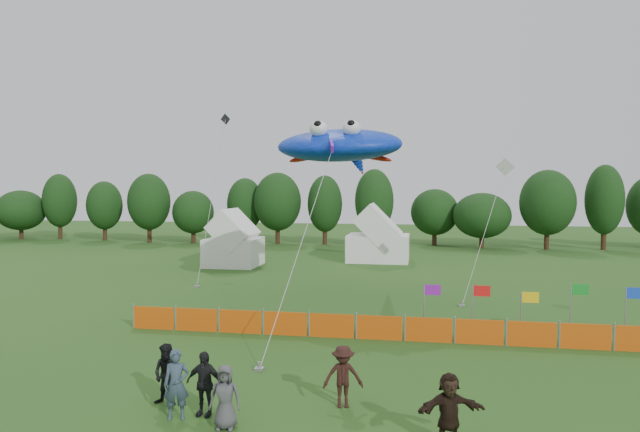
% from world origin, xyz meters
% --- Properties ---
extents(ground, '(160.00, 160.00, 0.00)m').
position_xyz_m(ground, '(0.00, 0.00, 0.00)').
color(ground, '#234C16').
rests_on(ground, ground).
extents(treeline, '(104.57, 8.78, 8.36)m').
position_xyz_m(treeline, '(1.61, 44.93, 4.18)').
color(treeline, '#382314').
rests_on(treeline, ground).
extents(tent_left, '(4.11, 4.11, 3.62)m').
position_xyz_m(tent_left, '(-10.84, 27.69, 1.83)').
color(tent_left, white).
rests_on(tent_left, ground).
extents(tent_right, '(5.22, 4.17, 3.68)m').
position_xyz_m(tent_right, '(0.30, 32.54, 1.86)').
color(tent_right, white).
rests_on(tent_right, ground).
extents(barrier_fence, '(21.90, 0.06, 1.00)m').
position_xyz_m(barrier_fence, '(2.17, 7.76, 0.50)').
color(barrier_fence, '#CD4C0B').
rests_on(barrier_fence, ground).
extents(flag_row, '(10.73, 0.65, 2.30)m').
position_xyz_m(flag_row, '(9.15, 8.99, 1.46)').
color(flag_row, gray).
rests_on(flag_row, ground).
extents(spectator_a, '(0.80, 0.65, 1.90)m').
position_xyz_m(spectator_a, '(-2.69, -1.25, 0.95)').
color(spectator_a, '#324354').
rests_on(spectator_a, ground).
extents(spectator_b, '(0.92, 0.75, 1.78)m').
position_xyz_m(spectator_b, '(-3.37, -0.36, 0.89)').
color(spectator_b, black).
rests_on(spectator_b, ground).
extents(spectator_c, '(1.27, 0.91, 1.78)m').
position_xyz_m(spectator_c, '(1.67, 0.37, 0.89)').
color(spectator_c, black).
rests_on(spectator_c, ground).
extents(spectator_d, '(1.08, 0.52, 1.79)m').
position_xyz_m(spectator_d, '(-2.04, -0.89, 0.90)').
color(spectator_d, black).
rests_on(spectator_d, ground).
extents(spectator_e, '(0.88, 0.63, 1.68)m').
position_xyz_m(spectator_e, '(-1.17, -1.62, 0.84)').
color(spectator_e, '#444549').
rests_on(spectator_e, ground).
extents(spectator_f, '(1.77, 1.06, 1.82)m').
position_xyz_m(spectator_f, '(4.56, -1.66, 0.91)').
color(spectator_f, black).
rests_on(spectator_f, ground).
extents(stingray_kite, '(7.53, 21.29, 9.80)m').
position_xyz_m(stingray_kite, '(-0.51, 15.56, 8.54)').
color(stingray_kite, '#103AED').
rests_on(stingray_kite, ground).
extents(small_kite_white, '(3.77, 7.18, 8.16)m').
position_xyz_m(small_kite_white, '(8.15, 19.85, 5.36)').
color(small_kite_white, silver).
rests_on(small_kite_white, ground).
extents(small_kite_dark, '(2.40, 11.03, 12.22)m').
position_xyz_m(small_kite_dark, '(-11.07, 24.38, 7.00)').
color(small_kite_dark, black).
rests_on(small_kite_dark, ground).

